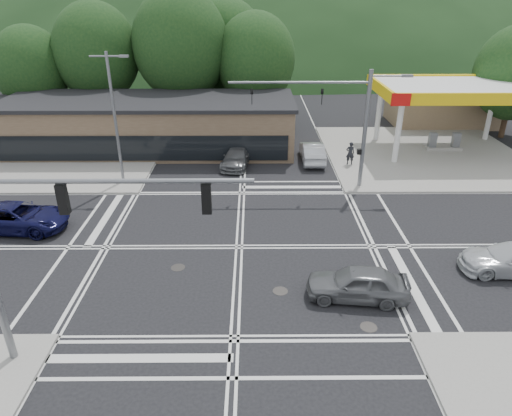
{
  "coord_description": "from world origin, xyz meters",
  "views": [
    {
      "loc": [
        0.77,
        -21.21,
        12.53
      ],
      "look_at": [
        0.92,
        1.92,
        1.4
      ],
      "focal_mm": 32.0,
      "sensor_mm": 36.0,
      "label": 1
    }
  ],
  "objects_px": {
    "car_queue_b": "(259,134)",
    "pedestrian": "(350,153)",
    "car_queue_a": "(312,152)",
    "car_blue_west": "(18,217)",
    "car_northbound": "(237,157)",
    "car_grey_center": "(357,283)"
  },
  "relations": [
    {
      "from": "car_blue_west",
      "to": "car_grey_center",
      "type": "xyz_separation_m",
      "value": [
        18.08,
        -6.58,
        -0.02
      ]
    },
    {
      "from": "car_blue_west",
      "to": "pedestrian",
      "type": "relative_size",
      "value": 3.13
    },
    {
      "from": "car_grey_center",
      "to": "car_northbound",
      "type": "distance_m",
      "value": 18.1
    },
    {
      "from": "car_blue_west",
      "to": "car_queue_b",
      "type": "xyz_separation_m",
      "value": [
        13.98,
        16.58,
        0.0
      ]
    },
    {
      "from": "car_grey_center",
      "to": "car_queue_a",
      "type": "xyz_separation_m",
      "value": [
        0.12,
        18.0,
        0.02
      ]
    },
    {
      "from": "car_queue_b",
      "to": "car_queue_a",
      "type": "bearing_deg",
      "value": 137.14
    },
    {
      "from": "car_queue_a",
      "to": "car_queue_b",
      "type": "relative_size",
      "value": 1.04
    },
    {
      "from": "car_blue_west",
      "to": "car_northbound",
      "type": "relative_size",
      "value": 1.17
    },
    {
      "from": "car_northbound",
      "to": "car_queue_a",
      "type": "bearing_deg",
      "value": 17.55
    },
    {
      "from": "car_grey_center",
      "to": "car_queue_b",
      "type": "relative_size",
      "value": 0.97
    },
    {
      "from": "car_queue_b",
      "to": "car_northbound",
      "type": "bearing_deg",
      "value": 81.46
    },
    {
      "from": "car_queue_b",
      "to": "pedestrian",
      "type": "relative_size",
      "value": 2.57
    },
    {
      "from": "car_queue_a",
      "to": "pedestrian",
      "type": "xyz_separation_m",
      "value": [
        2.8,
        -1.09,
        0.26
      ]
    },
    {
      "from": "car_northbound",
      "to": "pedestrian",
      "type": "height_order",
      "value": "pedestrian"
    },
    {
      "from": "car_queue_a",
      "to": "car_queue_b",
      "type": "height_order",
      "value": "car_queue_a"
    },
    {
      "from": "car_queue_b",
      "to": "pedestrian",
      "type": "bearing_deg",
      "value": 146.17
    },
    {
      "from": "car_queue_b",
      "to": "pedestrian",
      "type": "height_order",
      "value": "pedestrian"
    },
    {
      "from": "car_queue_b",
      "to": "car_northbound",
      "type": "distance_m",
      "value": 6.29
    },
    {
      "from": "car_queue_a",
      "to": "car_queue_b",
      "type": "distance_m",
      "value": 6.67
    },
    {
      "from": "car_queue_a",
      "to": "car_northbound",
      "type": "xyz_separation_m",
      "value": [
        -6.0,
        -0.88,
        -0.09
      ]
    },
    {
      "from": "car_northbound",
      "to": "pedestrian",
      "type": "xyz_separation_m",
      "value": [
        8.8,
        -0.22,
        0.35
      ]
    },
    {
      "from": "car_blue_west",
      "to": "car_queue_b",
      "type": "height_order",
      "value": "car_queue_b"
    }
  ]
}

